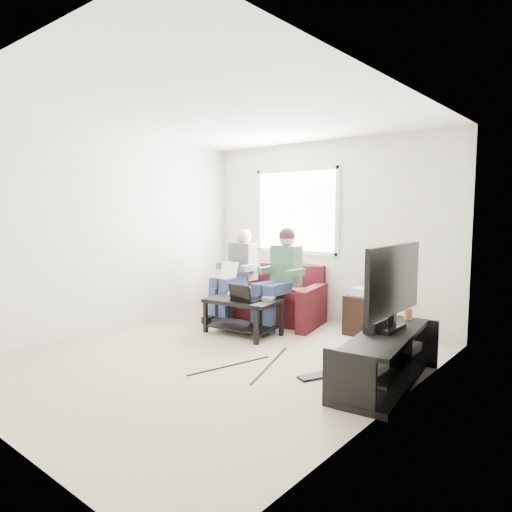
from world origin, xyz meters
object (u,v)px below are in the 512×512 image
at_px(sofa, 269,299).
at_px(tv, 393,282).
at_px(coffee_table, 243,308).
at_px(tv_stand, 387,362).
at_px(subwoofer, 374,339).
at_px(end_table, 360,314).

bearing_deg(sofa, tv, -26.85).
xyz_separation_m(coffee_table, tv_stand, (2.18, -0.45, -0.12)).
distance_m(sofa, coffee_table, 0.91).
bearing_deg(tv_stand, tv, 91.47).
relative_size(coffee_table, tv, 0.91).
bearing_deg(subwoofer, tv_stand, -55.47).
bearing_deg(subwoofer, end_table, 125.02).
bearing_deg(tv_stand, end_table, 124.83).
distance_m(coffee_table, end_table, 1.54).
height_order(coffee_table, subwoofer, subwoofer).
bearing_deg(end_table, tv, -53.26).
height_order(tv_stand, end_table, end_table).
height_order(tv, end_table, tv).
relative_size(coffee_table, subwoofer, 2.08).
bearing_deg(sofa, end_table, 3.85).
height_order(tv_stand, tv, tv).
bearing_deg(coffee_table, end_table, 39.13).
xyz_separation_m(sofa, subwoofer, (2.04, -0.76, -0.06)).
bearing_deg(end_table, coffee_table, -140.87).
height_order(tv_stand, subwoofer, tv_stand).
bearing_deg(subwoofer, sofa, 159.40).
distance_m(tv_stand, tv, 0.74).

